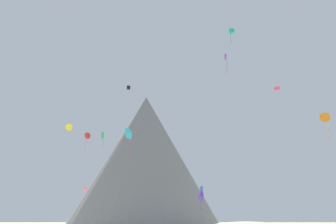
{
  "coord_description": "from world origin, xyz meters",
  "views": [
    {
      "loc": [
        -2.0,
        -34.05,
        2.56
      ],
      "look_at": [
        -1.81,
        31.78,
        23.78
      ],
      "focal_mm": 35.36,
      "sensor_mm": 36.0,
      "label": 1
    }
  ],
  "objects_px": {
    "kite_orange_mid": "(324,118)",
    "kite_teal_high": "(230,31)",
    "kite_red_mid": "(86,136)",
    "kite_blue_low": "(201,189)",
    "kite_green_mid": "(102,135)",
    "kite_rainbow_high": "(276,89)",
    "rock_massif": "(142,164)",
    "kite_indigo_low": "(199,196)",
    "kite_violet_high": "(225,60)",
    "kite_pink_low": "(84,190)",
    "kite_black_high": "(128,88)",
    "kite_cyan_mid": "(128,134)",
    "kite_yellow_mid": "(68,127)"
  },
  "relations": [
    {
      "from": "kite_cyan_mid",
      "to": "kite_blue_low",
      "type": "height_order",
      "value": "kite_cyan_mid"
    },
    {
      "from": "kite_yellow_mid",
      "to": "kite_indigo_low",
      "type": "distance_m",
      "value": 32.17
    },
    {
      "from": "kite_teal_high",
      "to": "kite_black_high",
      "type": "bearing_deg",
      "value": 123.82
    },
    {
      "from": "kite_teal_high",
      "to": "kite_red_mid",
      "type": "relative_size",
      "value": 0.71
    },
    {
      "from": "rock_massif",
      "to": "kite_indigo_low",
      "type": "xyz_separation_m",
      "value": [
        14.33,
        -54.05,
        -14.02
      ]
    },
    {
      "from": "rock_massif",
      "to": "kite_red_mid",
      "type": "bearing_deg",
      "value": -111.08
    },
    {
      "from": "kite_violet_high",
      "to": "kite_black_high",
      "type": "height_order",
      "value": "kite_black_high"
    },
    {
      "from": "kite_cyan_mid",
      "to": "kite_pink_low",
      "type": "xyz_separation_m",
      "value": [
        -13.72,
        21.41,
        -10.18
      ]
    },
    {
      "from": "kite_pink_low",
      "to": "kite_teal_high",
      "type": "height_order",
      "value": "kite_teal_high"
    },
    {
      "from": "kite_pink_low",
      "to": "kite_red_mid",
      "type": "height_order",
      "value": "kite_red_mid"
    },
    {
      "from": "kite_cyan_mid",
      "to": "rock_massif",
      "type": "bearing_deg",
      "value": 31.51
    },
    {
      "from": "kite_orange_mid",
      "to": "kite_pink_low",
      "type": "distance_m",
      "value": 61.54
    },
    {
      "from": "kite_red_mid",
      "to": "kite_rainbow_high",
      "type": "bearing_deg",
      "value": 140.7
    },
    {
      "from": "kite_yellow_mid",
      "to": "kite_indigo_low",
      "type": "bearing_deg",
      "value": 165.26
    },
    {
      "from": "rock_massif",
      "to": "kite_orange_mid",
      "type": "relative_size",
      "value": 10.72
    },
    {
      "from": "kite_yellow_mid",
      "to": "kite_orange_mid",
      "type": "bearing_deg",
      "value": 172.06
    },
    {
      "from": "kite_teal_high",
      "to": "kite_red_mid",
      "type": "bearing_deg",
      "value": 140.15
    },
    {
      "from": "kite_teal_high",
      "to": "kite_indigo_low",
      "type": "relative_size",
      "value": 0.95
    },
    {
      "from": "rock_massif",
      "to": "kite_teal_high",
      "type": "height_order",
      "value": "rock_massif"
    },
    {
      "from": "kite_rainbow_high",
      "to": "kite_red_mid",
      "type": "height_order",
      "value": "kite_rainbow_high"
    },
    {
      "from": "kite_red_mid",
      "to": "kite_green_mid",
      "type": "height_order",
      "value": "kite_green_mid"
    },
    {
      "from": "kite_yellow_mid",
      "to": "kite_blue_low",
      "type": "xyz_separation_m",
      "value": [
        30.05,
        20.2,
        -11.32
      ]
    },
    {
      "from": "kite_black_high",
      "to": "kite_teal_high",
      "type": "bearing_deg",
      "value": -69.27
    },
    {
      "from": "rock_massif",
      "to": "kite_indigo_low",
      "type": "bearing_deg",
      "value": -75.15
    },
    {
      "from": "kite_blue_low",
      "to": "kite_orange_mid",
      "type": "bearing_deg",
      "value": 143.54
    },
    {
      "from": "kite_orange_mid",
      "to": "kite_pink_low",
      "type": "xyz_separation_m",
      "value": [
        -50.78,
        33.25,
        -10.1
      ]
    },
    {
      "from": "kite_violet_high",
      "to": "kite_black_high",
      "type": "relative_size",
      "value": 3.95
    },
    {
      "from": "kite_blue_low",
      "to": "kite_red_mid",
      "type": "height_order",
      "value": "kite_red_mid"
    },
    {
      "from": "kite_blue_low",
      "to": "kite_black_high",
      "type": "height_order",
      "value": "kite_black_high"
    },
    {
      "from": "kite_pink_low",
      "to": "kite_indigo_low",
      "type": "xyz_separation_m",
      "value": [
        27.82,
        -31.65,
        -3.62
      ]
    },
    {
      "from": "kite_violet_high",
      "to": "kite_red_mid",
      "type": "distance_m",
      "value": 39.96
    },
    {
      "from": "kite_orange_mid",
      "to": "kite_green_mid",
      "type": "relative_size",
      "value": 1.37
    },
    {
      "from": "kite_red_mid",
      "to": "kite_black_high",
      "type": "bearing_deg",
      "value": -179.17
    },
    {
      "from": "kite_pink_low",
      "to": "kite_black_high",
      "type": "relative_size",
      "value": 3.22
    },
    {
      "from": "kite_violet_high",
      "to": "kite_rainbow_high",
      "type": "bearing_deg",
      "value": -22.38
    },
    {
      "from": "rock_massif",
      "to": "kite_black_high",
      "type": "height_order",
      "value": "rock_massif"
    },
    {
      "from": "kite_blue_low",
      "to": "kite_green_mid",
      "type": "height_order",
      "value": "kite_green_mid"
    },
    {
      "from": "kite_cyan_mid",
      "to": "kite_indigo_low",
      "type": "relative_size",
      "value": 1.69
    },
    {
      "from": "kite_orange_mid",
      "to": "kite_teal_high",
      "type": "distance_m",
      "value": 23.65
    },
    {
      "from": "kite_cyan_mid",
      "to": "kite_rainbow_high",
      "type": "bearing_deg",
      "value": -39.68
    },
    {
      "from": "rock_massif",
      "to": "kite_violet_high",
      "type": "height_order",
      "value": "rock_massif"
    },
    {
      "from": "kite_green_mid",
      "to": "kite_red_mid",
      "type": "bearing_deg",
      "value": 85.47
    },
    {
      "from": "kite_pink_low",
      "to": "kite_violet_high",
      "type": "height_order",
      "value": "kite_violet_high"
    },
    {
      "from": "kite_pink_low",
      "to": "kite_red_mid",
      "type": "distance_m",
      "value": 15.47
    },
    {
      "from": "kite_cyan_mid",
      "to": "kite_rainbow_high",
      "type": "xyz_separation_m",
      "value": [
        37.78,
        13.09,
        15.7
      ]
    },
    {
      "from": "kite_teal_high",
      "to": "kite_blue_low",
      "type": "bearing_deg",
      "value": 94.81
    },
    {
      "from": "kite_blue_low",
      "to": "kite_rainbow_high",
      "type": "height_order",
      "value": "kite_rainbow_high"
    },
    {
      "from": "kite_violet_high",
      "to": "kite_rainbow_high",
      "type": "xyz_separation_m",
      "value": [
        17.13,
        19.82,
        1.41
      ]
    },
    {
      "from": "kite_violet_high",
      "to": "kite_green_mid",
      "type": "xyz_separation_m",
      "value": [
        -29.17,
        21.57,
        -11.07
      ]
    },
    {
      "from": "rock_massif",
      "to": "kite_blue_low",
      "type": "bearing_deg",
      "value": -54.41
    }
  ]
}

